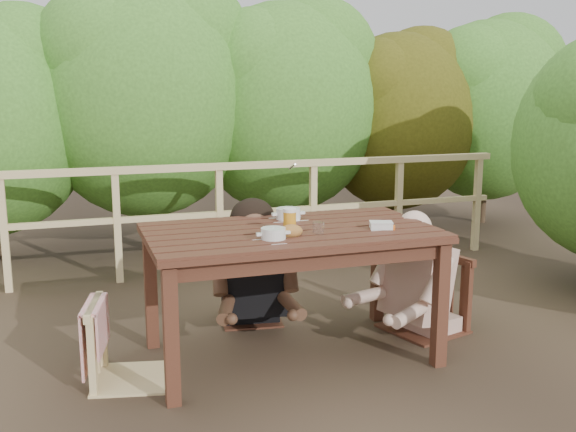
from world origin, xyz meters
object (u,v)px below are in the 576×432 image
object	(u,v)px
chair_left	(129,306)
butter_tub	(381,226)
chair_far	(251,264)
soup_near	(273,235)
soup_far	(288,215)
beer_glass	(290,221)
table	(291,295)
chair_right	(425,261)
tumbler	(318,229)
diner_right	(430,231)
woman	(249,225)
bread_roll	(291,231)

from	to	relation	value
chair_left	butter_tub	xyz separation A→B (m)	(1.52, -0.13, 0.39)
chair_far	soup_near	distance (m)	1.04
soup_near	soup_far	distance (m)	0.57
chair_left	beer_glass	size ratio (longest dim) A/B	5.75
table	beer_glass	xyz separation A→B (m)	(-0.03, -0.07, 0.49)
table	chair_far	size ratio (longest dim) A/B	2.07
chair_right	tumbler	size ratio (longest dim) A/B	11.93
chair_right	soup_far	world-z (taller)	chair_right
soup_near	diner_right	bearing A→B (deg)	16.40
diner_right	tumbler	bearing A→B (deg)	92.12
chair_left	tumbler	world-z (taller)	chair_left
beer_glass	tumbler	bearing A→B (deg)	-35.79
chair_far	diner_right	size ratio (longest dim) A/B	0.59
woman	tumbler	size ratio (longest dim) A/B	16.95
table	chair_left	distance (m)	1.00
soup_far	tumbler	distance (m)	0.46
soup_near	bread_roll	xyz separation A→B (m)	(0.12, 0.05, 0.00)
table	soup_far	distance (m)	0.54
diner_right	beer_glass	bearing A→B (deg)	84.58
table	diner_right	world-z (taller)	diner_right
table	soup_far	size ratio (longest dim) A/B	6.53
soup_near	soup_far	xyz separation A→B (m)	(0.26, 0.51, 0.00)
butter_tub	table	bearing A→B (deg)	-179.44
chair_right	beer_glass	bearing A→B (deg)	-95.12
chair_right	table	bearing A→B (deg)	-98.58
table	diner_right	size ratio (longest dim) A/B	1.23
woman	butter_tub	world-z (taller)	woman
soup_far	tumbler	xyz separation A→B (m)	(0.04, -0.46, -0.00)
soup_near	tumbler	distance (m)	0.30
chair_left	beer_glass	world-z (taller)	beer_glass
soup_near	butter_tub	distance (m)	0.71
chair_far	butter_tub	size ratio (longest dim) A/B	6.04
diner_right	soup_far	size ratio (longest dim) A/B	5.30
table	woman	size ratio (longest dim) A/B	1.24
chair_far	woman	size ratio (longest dim) A/B	0.60
diner_right	bread_roll	size ratio (longest dim) A/B	10.22
table	tumbler	world-z (taller)	tumbler
diner_right	butter_tub	size ratio (longest dim) A/B	10.17
bread_roll	butter_tub	distance (m)	0.59
woman	soup_far	distance (m)	0.49
diner_right	tumbler	size ratio (longest dim) A/B	17.09
chair_right	diner_right	distance (m)	0.22
butter_tub	tumbler	bearing A→B (deg)	-161.17
soup_far	butter_tub	xyz separation A→B (m)	(0.45, -0.46, -0.01)
chair_far	soup_near	xyz separation A→B (m)	(-0.12, -0.94, 0.43)
table	bread_roll	bearing A→B (deg)	-107.97
table	chair_right	bearing A→B (deg)	7.55
chair_far	bread_roll	world-z (taller)	bread_roll
table	butter_tub	xyz separation A→B (m)	(0.53, -0.18, 0.44)
soup_far	bread_roll	world-z (taller)	soup_far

